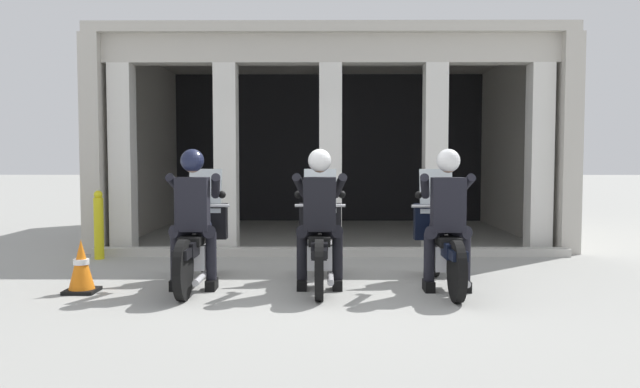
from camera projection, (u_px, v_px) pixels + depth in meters
name	position (u px, v px, depth m)	size (l,w,h in m)	color
ground_plane	(321.00, 249.00, 10.28)	(80.00, 80.00, 0.00)	#999993
station_building	(329.00, 122.00, 12.53)	(7.66, 5.37, 3.54)	black
kerb_strip	(331.00, 252.00, 9.52)	(7.16, 0.24, 0.12)	#B7B5AD
motorcycle_left	(199.00, 242.00, 7.37)	(0.62, 2.04, 1.35)	black
police_officer_left	(193.00, 207.00, 7.06)	(0.63, 0.61, 1.58)	black
motorcycle_center	(320.00, 242.00, 7.39)	(0.62, 2.04, 1.35)	black
police_officer_center	(320.00, 207.00, 7.08)	(0.63, 0.61, 1.58)	black
motorcycle_right	(442.00, 243.00, 7.30)	(0.62, 2.04, 1.35)	black
police_officer_right	(447.00, 207.00, 6.99)	(0.63, 0.61, 1.58)	black
traffic_cone_flank	(81.00, 267.00, 6.95)	(0.34, 0.34, 0.59)	black
bollard_kerbside	(99.00, 225.00, 9.21)	(0.14, 0.14, 1.01)	yellow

